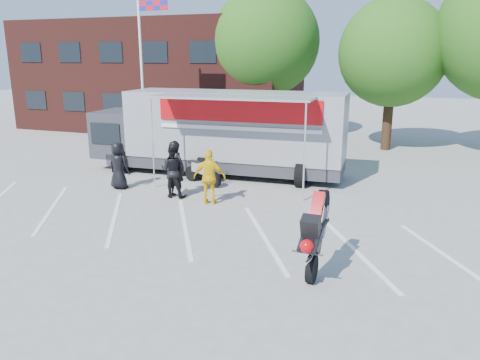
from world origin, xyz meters
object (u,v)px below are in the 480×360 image
Objects in this scene: tree_left at (266,42)px; tree_mid at (393,53)px; parked_motorcycle at (203,184)px; stunt_bike_rider at (318,269)px; spectator_leather_c at (173,170)px; spectator_hivis at (210,177)px; spectator_leather_b at (176,169)px; flagpole at (145,50)px; spectator_leather_a at (119,165)px; transporter_truck at (224,174)px.

tree_mid is (7.00, -1.00, -0.62)m from tree_left.
tree_mid is at bearing -8.29° from parked_motorcycle.
stunt_bike_rider is (6.39, -16.53, -5.57)m from tree_left.
spectator_hivis is (1.51, -0.31, -0.04)m from spectator_leather_c.
spectator_leather_b is (-0.18, -1.83, 1.00)m from parked_motorcycle.
parked_motorcycle is (5.02, -4.61, -5.05)m from flagpole.
parked_motorcycle is 1.14× the size of spectator_leather_a.
flagpole is at bearing -58.86° from spectator_hivis.
spectator_leather_a is 0.88× the size of spectator_leather_b.
tree_mid reaches higher than spectator_leather_b.
flagpole is at bearing 137.43° from stunt_bike_rider.
spectator_leather_b is 1.09× the size of spectator_hivis.
tree_left reaches higher than stunt_bike_rider.
tree_left is 12.01m from parked_motorcycle.
spectator_leather_b is (0.60, -12.44, -4.57)m from tree_left.
stunt_bike_rider is (5.61, -5.92, 0.00)m from parked_motorcycle.
spectator_leather_c is at bearing -87.54° from tree_left.
flagpole is 8.49m from parked_motorcycle.
spectator_leather_c is (-5.86, 4.04, 0.95)m from stunt_bike_rider.
tree_mid is at bearing -102.54° from spectator_leather_b.
flagpole reaches higher than tree_mid.
transporter_truck is at bearing -79.14° from spectator_leather_b.
spectator_leather_a reaches higher than parked_motorcycle.
stunt_bike_rider is 7.18m from spectator_leather_c.
parked_motorcycle is 2.69m from spectator_hivis.
tree_mid is 4.04× the size of spectator_leather_c.
flagpole is at bearing -57.62° from spectator_leather_c.
spectator_leather_c reaches higher than parked_motorcycle.
tree_left is 0.81× the size of transporter_truck.
tree_left reaches higher than spectator_hivis.
spectator_leather_b is 1.05× the size of spectator_leather_c.
spectator_leather_c is (2.40, -0.26, 0.07)m from spectator_leather_a.
spectator_hivis is (3.91, -0.57, 0.04)m from spectator_leather_a.
flagpole is 10.15m from spectator_hivis.
spectator_hivis reaches higher than transporter_truck.
stunt_bike_rider is at bearing -57.41° from transporter_truck.
spectator_leather_a is (-2.64, -1.62, 0.88)m from parked_motorcycle.
tree_mid is at bearing 23.97° from flagpole.
spectator_leather_b reaches higher than spectator_leather_a.
tree_mid is 13.78m from spectator_leather_c.
spectator_leather_b is (-0.37, -3.58, 1.00)m from transporter_truck.
tree_mid is at bearing -120.83° from spectator_leather_a.
spectator_leather_c is at bearing -99.39° from transporter_truck.
stunt_bike_rider reaches higher than parked_motorcycle.
flagpole is at bearing 72.07° from parked_motorcycle.
transporter_truck is (5.21, -2.86, -5.05)m from flagpole.
transporter_truck is 5.86× the size of spectator_hivis.
tree_mid reaches higher than spectator_leather_c.
flagpole reaches higher than stunt_bike_rider.
flagpole is 7.87m from spectator_leather_a.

